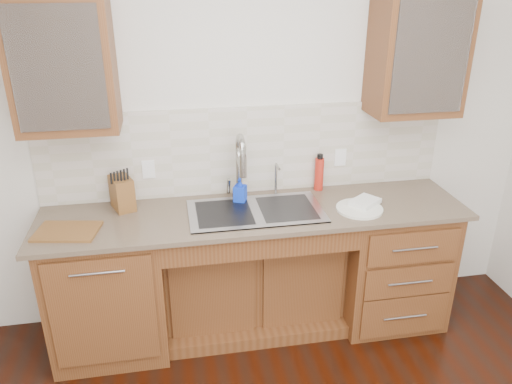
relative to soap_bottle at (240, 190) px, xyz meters
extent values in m
cube|color=silver|center=(0.07, 0.23, 0.36)|extent=(4.00, 0.10, 2.70)
cube|color=#593014|center=(-0.88, -0.13, -0.55)|extent=(0.70, 0.62, 0.88)
cube|color=#593014|center=(0.07, -0.04, -0.64)|extent=(1.20, 0.44, 0.70)
cube|color=#593014|center=(1.02, -0.13, -0.55)|extent=(0.70, 0.62, 0.88)
cube|color=#84705B|center=(0.07, -0.15, -0.10)|extent=(2.70, 0.65, 0.03)
cube|color=beige|center=(0.07, 0.17, 0.21)|extent=(2.70, 0.02, 0.59)
cube|color=#9E9EA5|center=(0.07, -0.16, -0.17)|extent=(0.84, 0.46, 0.19)
cylinder|color=#999993|center=(0.00, 0.07, 0.12)|extent=(0.04, 0.04, 0.40)
cylinder|color=#999993|center=(0.25, 0.08, 0.04)|extent=(0.02, 0.02, 0.24)
cube|color=#593014|center=(-0.98, 0.01, 0.83)|extent=(0.55, 0.34, 0.75)
cube|color=#593014|center=(1.12, 0.01, 0.83)|extent=(0.55, 0.34, 0.75)
cube|color=white|center=(-0.58, 0.15, 0.13)|extent=(0.08, 0.01, 0.12)
cube|color=white|center=(0.72, 0.15, 0.13)|extent=(0.08, 0.01, 0.12)
imported|color=blue|center=(0.00, 0.00, 0.00)|extent=(0.10, 0.10, 0.17)
cylinder|color=#B52316|center=(0.56, 0.11, 0.03)|extent=(0.07, 0.07, 0.23)
cylinder|color=silver|center=(0.73, -0.25, -0.08)|extent=(0.36, 0.36, 0.02)
cube|color=white|center=(0.78, -0.21, -0.05)|extent=(0.23, 0.22, 0.03)
cube|color=brown|center=(-0.75, 0.04, 0.02)|extent=(0.17, 0.22, 0.21)
cube|color=#A36939|center=(-1.05, -0.24, -0.08)|extent=(0.39, 0.31, 0.02)
imported|color=silver|center=(-1.04, 0.01, 0.78)|extent=(0.16, 0.16, 0.10)
imported|color=white|center=(-0.86, 0.01, 0.77)|extent=(0.10, 0.10, 0.09)
imported|color=white|center=(0.99, 0.01, 0.77)|extent=(0.13, 0.13, 0.09)
imported|color=silver|center=(1.21, 0.01, 0.78)|extent=(0.11, 0.11, 0.10)
camera|label=1|loc=(-0.42, -2.94, 1.29)|focal=35.00mm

